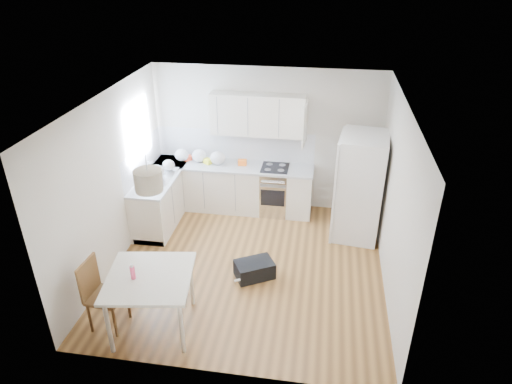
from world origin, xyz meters
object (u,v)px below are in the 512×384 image
dining_chair (106,295)px  gym_bag (254,269)px  refrigerator (360,187)px  dining_table (150,282)px

dining_chair → gym_bag: bearing=41.6°
refrigerator → dining_chair: (-3.33, -2.82, -0.42)m
dining_chair → gym_bag: 2.21m
dining_chair → gym_bag: dining_chair is taller
refrigerator → gym_bag: refrigerator is taller
dining_chair → dining_table: bearing=10.5°
gym_bag → refrigerator: bearing=14.6°
refrigerator → dining_table: refrigerator is taller
refrigerator → dining_chair: size_ratio=1.83×
refrigerator → dining_chair: refrigerator is taller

